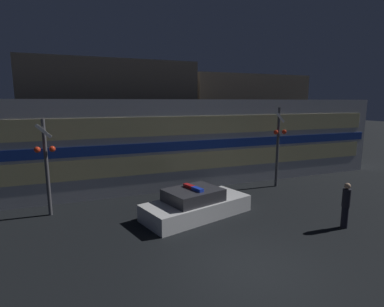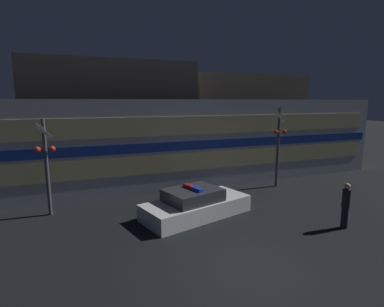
% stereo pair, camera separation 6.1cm
% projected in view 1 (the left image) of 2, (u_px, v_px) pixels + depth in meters
% --- Properties ---
extents(ground_plane, '(120.00, 120.00, 0.00)m').
position_uv_depth(ground_plane, '(246.00, 269.00, 8.08)').
color(ground_plane, black).
extents(train, '(23.23, 2.91, 4.56)m').
position_uv_depth(train, '(189.00, 141.00, 16.48)').
color(train, silver).
rests_on(train, ground_plane).
extents(police_car, '(4.61, 2.87, 1.24)m').
position_uv_depth(police_car, '(196.00, 205.00, 11.75)').
color(police_car, silver).
rests_on(police_car, ground_plane).
extents(pedestrian, '(0.28, 0.28, 1.65)m').
position_uv_depth(pedestrian, '(346.00, 205.00, 10.58)').
color(pedestrian, black).
rests_on(pedestrian, ground_plane).
extents(crossing_signal_near, '(0.75, 0.33, 4.15)m').
position_uv_depth(crossing_signal_near, '(278.00, 143.00, 15.52)').
color(crossing_signal_near, '#4C4C51').
rests_on(crossing_signal_near, ground_plane).
extents(crossing_signal_far, '(0.75, 0.33, 3.81)m').
position_uv_depth(crossing_signal_far, '(46.00, 163.00, 11.52)').
color(crossing_signal_far, '#4C4C51').
rests_on(crossing_signal_far, ground_plane).
extents(building_left, '(11.50, 6.88, 7.21)m').
position_uv_depth(building_left, '(110.00, 113.00, 22.77)').
color(building_left, '#47423D').
rests_on(building_left, ground_plane).
extents(building_center, '(10.51, 6.94, 6.68)m').
position_uv_depth(building_center, '(237.00, 113.00, 28.27)').
color(building_center, '#726656').
rests_on(building_center, ground_plane).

